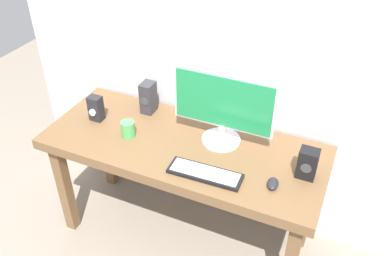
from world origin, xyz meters
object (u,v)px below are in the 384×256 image
mouse (273,184)px  audio_controller (96,108)px  speaker_right (308,164)px  coffee_mug (128,129)px  desk (183,156)px  speaker_left (148,98)px  keyboard_primary (205,173)px  monitor (223,107)px

mouse → audio_controller: size_ratio=0.58×
mouse → speaker_right: speaker_right is taller
audio_controller → coffee_mug: (0.25, -0.06, -0.03)m
desk → coffee_mug: coffee_mug is taller
desk → speaker_right: (0.66, 0.01, 0.17)m
mouse → audio_controller: (-1.09, 0.13, 0.06)m
speaker_left → desk: bearing=-32.6°
keyboard_primary → speaker_right: 0.50m
keyboard_primary → speaker_right: speaker_right is taller
keyboard_primary → mouse: 0.33m
audio_controller → mouse: bearing=-6.8°
audio_controller → monitor: bearing=8.5°
coffee_mug → keyboard_primary: bearing=-13.9°
monitor → mouse: 0.47m
speaker_right → speaker_left: size_ratio=0.83×
desk → keyboard_primary: 0.30m
desk → monitor: 0.37m
desk → monitor: size_ratio=2.80×
keyboard_primary → speaker_left: 0.67m
audio_controller → speaker_right: bearing=0.2°
mouse → audio_controller: audio_controller is taller
monitor → mouse: size_ratio=6.30×
monitor → mouse: bearing=-34.3°
coffee_mug → monitor: bearing=19.6°
desk → speaker_left: 0.43m
monitor → coffee_mug: size_ratio=6.07×
desk → keyboard_primary: size_ratio=4.12×
mouse → speaker_left: 0.92m
monitor → mouse: monitor is taller
desk → coffee_mug: 0.34m
desk → monitor: bearing=32.5°
speaker_left → coffee_mug: (0.02, -0.27, -0.05)m
speaker_right → audio_controller: bearing=-179.8°
mouse → desk: bearing=158.1°
mouse → coffee_mug: 0.85m
speaker_left → audio_controller: size_ratio=1.27×
speaker_right → speaker_left: speaker_left is taller
monitor → coffee_mug: bearing=-160.4°
mouse → coffee_mug: bearing=166.7°
mouse → audio_controller: 1.10m
desk → mouse: 0.56m
monitor → audio_controller: (-0.74, -0.11, -0.14)m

